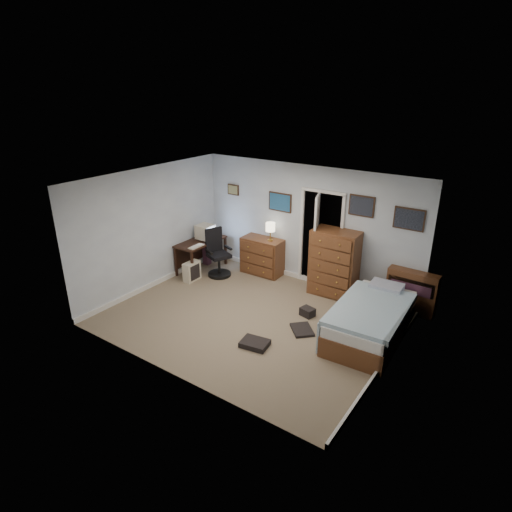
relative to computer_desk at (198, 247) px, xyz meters
The scene contains 15 objects.
floor 2.61m from the computer_desk, 26.37° to the right, with size 5.00×4.00×0.02m, color #846F5B.
computer_desk is the anchor object (origin of this frame).
crt_monitor 0.38m from the computer_desk, 54.65° to the left, with size 0.37×0.34×0.34m.
keyboard 0.47m from the computer_desk, 52.94° to the right, with size 0.14×0.38×0.02m, color beige.
pc_tower 0.70m from the computer_desk, 62.53° to the right, with size 0.20×0.40×0.42m.
office_chair 0.58m from the computer_desk, ahead, with size 0.67×0.67×1.06m.
media_stack 0.37m from the computer_desk, 96.36° to the left, with size 0.14×0.14×0.72m, color maroon.
low_dresser 1.48m from the computer_desk, 25.80° to the left, with size 0.92×0.46×0.82m, color brown.
table_lamp 1.76m from the computer_desk, 22.79° to the left, with size 0.21×0.21×0.40m.
doorway 2.90m from the computer_desk, 23.41° to the left, with size 0.96×1.12×2.05m.
tall_dresser 3.14m from the computer_desk, 11.35° to the left, with size 0.92×0.54×1.35m, color brown.
headboard_bookcase 4.64m from the computer_desk, ahead, with size 0.92×0.26×0.82m.
bed 4.30m from the computer_desk, ahead, with size 1.18×2.08×0.67m.
wall_posters 3.21m from the computer_desk, 16.50° to the left, with size 4.38×0.04×0.60m.
floor_clutter 3.30m from the computer_desk, 22.66° to the right, with size 0.94×1.68×0.16m.
Camera 1 is at (3.95, -5.58, 4.01)m, focal length 30.00 mm.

